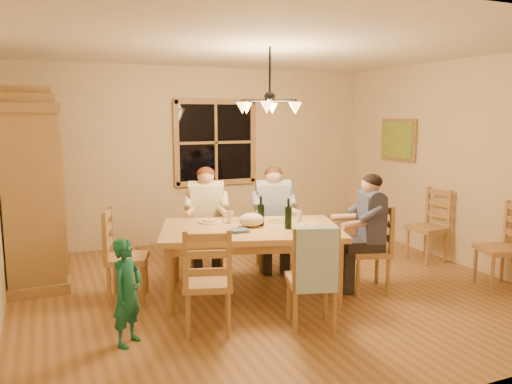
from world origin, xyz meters
name	(u,v)px	position (x,y,z in m)	size (l,w,h in m)	color
floor	(269,289)	(0.00, 0.00, 0.00)	(5.50, 5.50, 0.00)	olive
ceiling	(270,46)	(0.00, 0.00, 2.70)	(5.50, 5.00, 0.02)	white
wall_back	(203,155)	(0.00, 2.50, 1.35)	(5.50, 0.02, 2.70)	beige
wall_right	(459,163)	(2.75, 0.00, 1.35)	(0.02, 5.00, 2.70)	beige
window	(216,142)	(0.20, 2.47, 1.55)	(1.30, 0.06, 1.30)	black
painting	(398,140)	(2.71, 1.20, 1.60)	(0.06, 0.78, 0.64)	olive
chandelier	(270,106)	(0.00, 0.00, 2.08)	(0.77, 0.68, 0.71)	black
armoire	(34,193)	(-2.42, 1.39, 1.06)	(0.66, 1.40, 2.30)	olive
dining_table	(251,236)	(-0.25, -0.07, 0.66)	(2.18, 1.69, 0.76)	tan
chair_far_left	(207,247)	(-0.44, 0.94, 0.30)	(0.54, 0.53, 0.99)	#A38248
chair_far_right	(273,246)	(0.37, 0.69, 0.30)	(0.54, 0.53, 0.99)	#A38248
chair_near_left	(208,299)	(-0.98, -0.80, 0.30)	(0.54, 0.53, 0.99)	#A38248
chair_near_right	(311,295)	(-0.06, -1.08, 0.30)	(0.54, 0.53, 0.99)	#A38248
chair_end_left	(128,272)	(-1.53, 0.32, 0.30)	(0.53, 0.54, 0.99)	#A38248
chair_end_right	(368,264)	(1.02, -0.46, 0.30)	(0.53, 0.54, 0.99)	#A38248
adult_woman	(206,206)	(-0.44, 0.94, 0.84)	(0.49, 0.51, 0.87)	beige
adult_plaid_man	(273,205)	(0.37, 0.69, 0.84)	(0.49, 0.51, 0.87)	#2E5280
adult_slate_man	(370,218)	(1.02, -0.46, 0.84)	(0.51, 0.49, 0.87)	#3C4160
towel	(316,260)	(-0.12, -1.26, 0.70)	(0.38, 0.10, 0.58)	#9FC5D7
wine_bottle_a	(261,211)	(-0.12, -0.03, 0.93)	(0.08, 0.08, 0.33)	black
wine_bottle_b	(288,214)	(0.10, -0.28, 0.93)	(0.08, 0.08, 0.33)	black
plate_woman	(210,222)	(-0.59, 0.34, 0.77)	(0.26, 0.26, 0.02)	white
plate_plaid	(276,220)	(0.15, 0.12, 0.77)	(0.26, 0.26, 0.02)	white
plate_slate	(310,225)	(0.38, -0.26, 0.77)	(0.26, 0.26, 0.02)	white
wine_glass_a	(231,217)	(-0.39, 0.21, 0.83)	(0.06, 0.06, 0.14)	silver
wine_glass_b	(299,217)	(0.34, -0.07, 0.83)	(0.06, 0.06, 0.14)	silver
cap	(314,229)	(0.23, -0.60, 0.82)	(0.20, 0.20, 0.11)	tan
napkin	(240,231)	(-0.45, -0.23, 0.78)	(0.18, 0.14, 0.03)	#486584
cloth_bundle	(251,220)	(-0.24, -0.05, 0.84)	(0.28, 0.22, 0.15)	beige
child	(127,292)	(-1.70, -0.79, 0.47)	(0.34, 0.22, 0.94)	#176951
chair_spare_front	(498,262)	(2.45, -0.98, 0.30)	(0.53, 0.54, 0.99)	#A38248
chair_spare_back	(427,239)	(2.45, 0.18, 0.30)	(0.45, 0.47, 0.99)	#A38248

